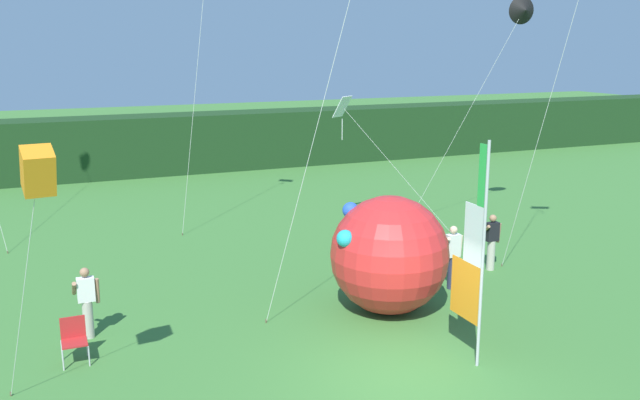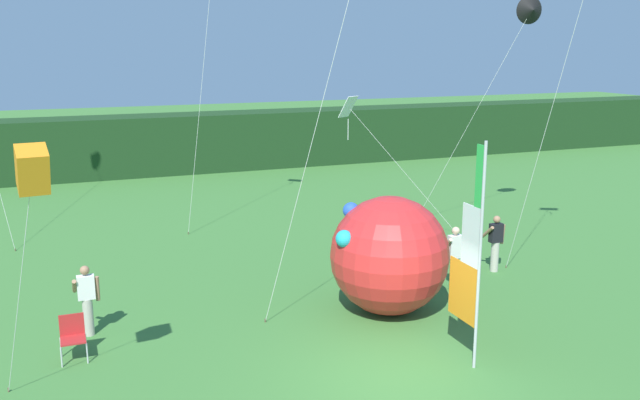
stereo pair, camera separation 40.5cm
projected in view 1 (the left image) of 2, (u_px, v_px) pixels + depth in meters
name	position (u px, v px, depth m)	size (l,w,h in m)	color
ground_plane	(404.00, 380.00, 12.93)	(120.00, 120.00, 0.00)	#3D7533
distant_treeline	(170.00, 144.00, 33.36)	(80.00, 2.40, 2.79)	#193819
banner_flag	(474.00, 257.00, 13.29)	(0.06, 1.03, 4.46)	#B7B7BC
person_near_banner	(87.00, 301.00, 14.60)	(0.55, 0.48, 1.57)	#B7B2A3
person_mid_field	(492.00, 241.00, 19.01)	(0.55, 0.48, 1.59)	#B7B2A3
person_far_left	(452.00, 255.00, 17.54)	(0.55, 0.48, 1.67)	#2D334C
inflatable_balloon	(389.00, 255.00, 15.94)	(2.82, 2.77, 2.77)	red
folding_chair	(74.00, 337.00, 13.58)	(0.51, 0.51, 0.89)	#BCBCC1
kite_white_diamond_0	(347.00, 113.00, 22.72)	(3.50, 2.27, 4.48)	brown
kite_black_delta_1	(523.00, 11.00, 22.06)	(3.19, 2.42, 7.66)	brown
kite_orange_box_2	(38.00, 172.00, 10.44)	(1.08, 1.75, 4.70)	brown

